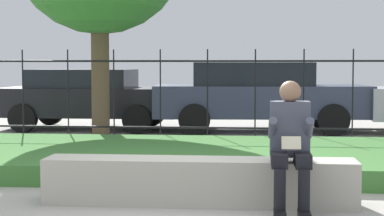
% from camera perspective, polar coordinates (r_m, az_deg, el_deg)
% --- Properties ---
extents(ground_plane, '(60.00, 60.00, 0.00)m').
position_cam_1_polar(ground_plane, '(6.64, -1.36, -8.48)').
color(ground_plane, '#A8A399').
extents(stone_bench, '(3.17, 0.48, 0.47)m').
position_cam_1_polar(stone_bench, '(6.58, 0.65, -6.76)').
color(stone_bench, '#B7B2A3').
rests_on(stone_bench, ground_plane).
extents(person_seated_reader, '(0.42, 0.73, 1.26)m').
position_cam_1_polar(person_seated_reader, '(6.22, 8.73, -2.88)').
color(person_seated_reader, black).
rests_on(person_seated_reader, ground_plane).
extents(grass_berm, '(10.99, 3.44, 0.25)m').
position_cam_1_polar(grass_berm, '(8.99, 0.44, -4.43)').
color(grass_berm, '#3D7533').
rests_on(grass_berm, ground_plane).
extents(iron_fence, '(8.99, 0.03, 1.69)m').
position_cam_1_polar(iron_fence, '(11.02, 1.38, 1.09)').
color(iron_fence, black).
rests_on(iron_fence, ground_plane).
extents(car_parked_left, '(3.99, 2.01, 1.32)m').
position_cam_1_polar(car_parked_left, '(14.40, -9.15, 0.97)').
color(car_parked_left, black).
rests_on(car_parked_left, ground_plane).
extents(car_parked_center, '(4.61, 2.13, 1.47)m').
position_cam_1_polar(car_parked_center, '(13.80, 5.93, 1.18)').
color(car_parked_center, '#383D56').
rests_on(car_parked_center, ground_plane).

